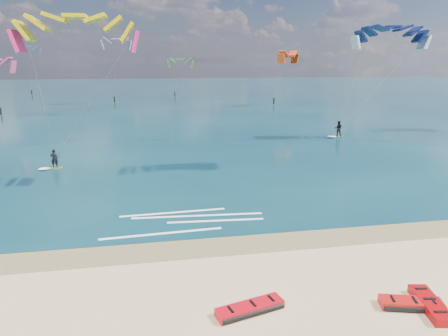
{
  "coord_description": "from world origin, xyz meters",
  "views": [
    {
      "loc": [
        -1.22,
        -15.93,
        9.45
      ],
      "look_at": [
        3.07,
        8.0,
        2.86
      ],
      "focal_mm": 32.0,
      "sensor_mm": 36.0,
      "label": 1
    }
  ],
  "objects_px": {
    "packed_kite_mid": "(411,307)",
    "kitesurfer_main": "(64,91)",
    "packed_kite_left": "(250,312)",
    "kitesurfer_far": "(368,71)",
    "packed_kite_right": "(430,309)"
  },
  "relations": [
    {
      "from": "packed_kite_left",
      "to": "packed_kite_right",
      "type": "bearing_deg",
      "value": -22.92
    },
    {
      "from": "packed_kite_right",
      "to": "kitesurfer_far",
      "type": "bearing_deg",
      "value": -13.92
    },
    {
      "from": "kitesurfer_main",
      "to": "kitesurfer_far",
      "type": "relative_size",
      "value": 0.94
    },
    {
      "from": "packed_kite_mid",
      "to": "kitesurfer_far",
      "type": "relative_size",
      "value": 0.17
    },
    {
      "from": "packed_kite_mid",
      "to": "packed_kite_right",
      "type": "distance_m",
      "value": 0.73
    },
    {
      "from": "packed_kite_mid",
      "to": "packed_kite_right",
      "type": "height_order",
      "value": "packed_kite_right"
    },
    {
      "from": "packed_kite_mid",
      "to": "kitesurfer_far",
      "type": "distance_m",
      "value": 37.71
    },
    {
      "from": "packed_kite_left",
      "to": "kitesurfer_far",
      "type": "relative_size",
      "value": 0.2
    },
    {
      "from": "kitesurfer_main",
      "to": "kitesurfer_far",
      "type": "bearing_deg",
      "value": 8.73
    },
    {
      "from": "packed_kite_mid",
      "to": "kitesurfer_main",
      "type": "distance_m",
      "value": 27.68
    },
    {
      "from": "packed_kite_left",
      "to": "kitesurfer_main",
      "type": "distance_m",
      "value": 23.72
    },
    {
      "from": "packed_kite_left",
      "to": "kitesurfer_main",
      "type": "relative_size",
      "value": 0.21
    },
    {
      "from": "kitesurfer_far",
      "to": "packed_kite_right",
      "type": "bearing_deg",
      "value": -105.84
    },
    {
      "from": "kitesurfer_main",
      "to": "kitesurfer_far",
      "type": "distance_m",
      "value": 34.61
    },
    {
      "from": "packed_kite_mid",
      "to": "kitesurfer_main",
      "type": "xyz_separation_m",
      "value": [
        -16.43,
        21.1,
        7.14
      ]
    }
  ]
}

